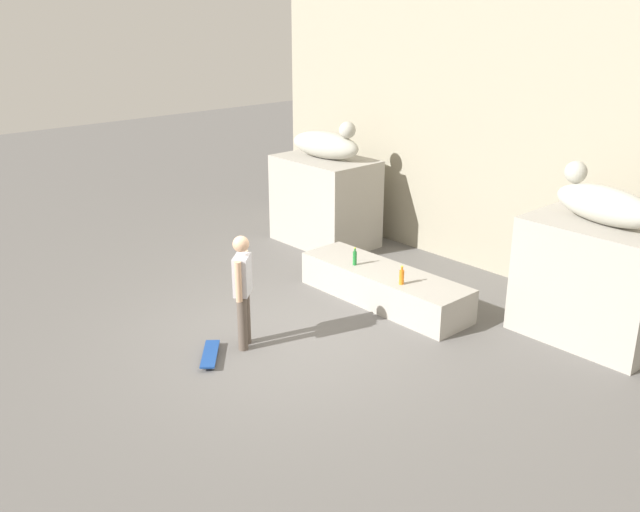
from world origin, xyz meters
name	(u,v)px	position (x,y,z in m)	size (l,w,h in m)	color
ground_plane	(283,341)	(0.00, 0.00, 0.00)	(40.00, 40.00, 0.00)	#605E5B
facade_wall	(497,89)	(0.00, 4.87, 3.24)	(10.44, 0.60, 6.47)	#9D9580
pedestal_left	(325,201)	(-2.87, 3.44, 0.88)	(1.98, 1.32, 1.76)	#A39E93
pedestal_right	(594,281)	(2.87, 3.44, 0.88)	(1.98, 1.32, 1.76)	#A39E93
statue_reclining_left	(327,144)	(-2.84, 3.45, 2.04)	(1.66, 0.76, 0.78)	#B2B0A3
statue_reclining_right	(603,203)	(2.84, 3.45, 2.04)	(1.68, 0.85, 0.78)	#B2B0A3
ledge_block	(384,286)	(0.00, 2.13, 0.28)	(3.08, 0.90, 0.56)	#A39E93
skater	(243,287)	(-0.25, -0.51, 0.92)	(0.39, 0.43, 1.67)	brown
skateboard	(210,354)	(-0.28, -1.09, 0.06)	(0.75, 0.66, 0.08)	navy
bottle_green	(355,258)	(-0.50, 1.94, 0.68)	(0.07, 0.07, 0.30)	#1E722D
bottle_orange	(402,277)	(0.58, 1.89, 0.68)	(0.08, 0.08, 0.30)	orange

